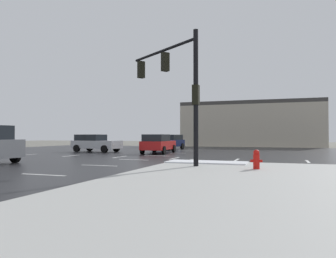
{
  "coord_description": "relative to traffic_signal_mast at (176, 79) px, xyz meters",
  "views": [
    {
      "loc": [
        8.46,
        -19.95,
        1.51
      ],
      "look_at": [
        -1.33,
        8.28,
        2.12
      ],
      "focal_mm": 34.3,
      "sensor_mm": 36.0,
      "label": 1
    }
  ],
  "objects": [
    {
      "name": "snow_strip_curbside",
      "position": [
        1.26,
        1.1,
        -4.08
      ],
      "size": [
        4.0,
        1.6,
        0.06
      ],
      "primitive_type": "cube",
      "color": "white",
      "rests_on": "sidewalk_corner"
    },
    {
      "name": "road_asphalt",
      "position": [
        -3.74,
        5.1,
        -4.24
      ],
      "size": [
        44.0,
        44.0,
        0.02
      ],
      "primitive_type": "cube",
      "color": "#232326",
      "rests_on": "ground_plane"
    },
    {
      "name": "lane_markings",
      "position": [
        -2.53,
        3.72,
        -4.23
      ],
      "size": [
        36.15,
        36.15,
        0.01
      ],
      "color": "silver",
      "rests_on": "road_asphalt"
    },
    {
      "name": "sedan_red",
      "position": [
        -4.83,
        10.17,
        -3.4
      ],
      "size": [
        2.22,
        4.61,
        1.58
      ],
      "rotation": [
        0.0,
        0.0,
        1.63
      ],
      "color": "#B21919",
      "rests_on": "road_asphalt"
    },
    {
      "name": "ground_plane",
      "position": [
        -3.74,
        5.1,
        -4.25
      ],
      "size": [
        120.0,
        120.0,
        0.0
      ],
      "primitive_type": "plane",
      "color": "slate"
    },
    {
      "name": "traffic_signal_mast",
      "position": [
        0.0,
        0.0,
        0.0
      ],
      "size": [
        4.53,
        3.3,
        6.17
      ],
      "rotation": [
        0.0,
        0.0,
        2.53
      ],
      "color": "black",
      "rests_on": "sidewalk_corner"
    },
    {
      "name": "sedan_navy",
      "position": [
        -6.23,
        17.19,
        -3.4
      ],
      "size": [
        2.43,
        4.68,
        1.58
      ],
      "rotation": [
        0.0,
        0.0,
        -1.68
      ],
      "color": "#141E47",
      "rests_on": "road_asphalt"
    },
    {
      "name": "fire_hydrant",
      "position": [
        3.84,
        -1.25,
        -3.72
      ],
      "size": [
        0.48,
        0.26,
        0.79
      ],
      "color": "red",
      "rests_on": "sidewalk_corner"
    },
    {
      "name": "strip_building_background",
      "position": [
        1.01,
        32.1,
        -1.17
      ],
      "size": [
        18.78,
        8.0,
        6.16
      ],
      "color": "#BCB29E",
      "rests_on": "ground_plane"
    },
    {
      "name": "sedan_silver",
      "position": [
        -11.12,
        10.55,
        -3.4
      ],
      "size": [
        4.67,
        2.41,
        1.58
      ],
      "rotation": [
        0.0,
        0.0,
        -0.11
      ],
      "color": "#B7BABF",
      "rests_on": "road_asphalt"
    }
  ]
}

